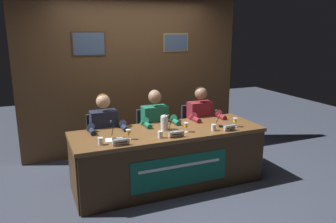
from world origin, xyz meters
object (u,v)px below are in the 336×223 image
Objects in this scene: chair_center at (152,140)px; chair_right at (196,134)px; water_cup_left at (101,142)px; microphone_center at (171,127)px; conference_table at (171,150)px; nameplate_center at (176,134)px; juice_glass_center at (186,126)px; water_cup_right at (214,128)px; chair_left at (103,146)px; document_stack_left at (114,140)px; nameplate_left at (121,142)px; panelist_right at (202,120)px; microphone_left at (113,133)px; water_pitcher_central at (164,123)px; juice_glass_right at (235,121)px; microphone_right at (219,121)px; water_cup_center at (160,135)px; panelist_left at (106,132)px; nameplate_right at (230,128)px; panelist_center at (157,126)px; juice_glass_left at (128,133)px.

chair_center is 1.00× the size of chair_right.
water_cup_left is 0.94m from microphone_center.
conference_table is 0.73m from chair_center.
water_cup_left is 0.43× the size of nameplate_center.
juice_glass_center is 1.46× the size of water_cup_right.
chair_left is (-0.74, 0.72, -0.08)m from conference_table.
chair_left is 3.75× the size of document_stack_left.
nameplate_left is (-0.72, -0.24, 0.29)m from conference_table.
microphone_left is at bearing -160.95° from panelist_right.
microphone_center is 2.54× the size of water_cup_right.
nameplate_left is 0.92× the size of water_pitcher_central.
nameplate_center is 0.92m from juice_glass_right.
microphone_right is (0.71, -0.00, 0.32)m from conference_table.
water_cup_center is 0.39× the size of microphone_right.
microphone_right is at bearing -0.48° from microphone_left.
panelist_left is at bearing -90.00° from chair_left.
microphone_left is 1.51m from nameplate_right.
juice_glass_center is (0.18, -0.59, 0.14)m from panelist_center.
juice_glass_right is at bearing 0.59° from water_cup_left.
panelist_left reaches higher than water_cup_right.
water_cup_right is 1.30m from document_stack_left.
chair_right is at bearing 30.76° from juice_glass_left.
panelist_left reaches higher than document_stack_left.
microphone_right is at bearing 9.81° from water_cup_center.
chair_left is 1.52m from panelist_right.
water_pitcher_central reaches higher than water_cup_center.
juice_glass_right reaches higher than document_stack_left.
nameplate_right is (0.73, -0.96, 0.37)m from chair_center.
panelist_right is at bearing -15.00° from chair_center.
panelist_right is (0.74, 0.52, 0.19)m from conference_table.
chair_center is at bearing 180.00° from chair_right.
panelist_center is at bearing 72.61° from water_cup_center.
conference_table is 1.04m from chair_right.
nameplate_left is 1.46m from nameplate_right.
microphone_center is 1.12m from chair_right.
juice_glass_left is at bearing -134.82° from panelist_center.
document_stack_left is (-0.72, -0.18, -0.09)m from water_pitcher_central.
water_cup_center is 0.76m from water_cup_right.
microphone_left reaches higher than water_cup_right.
water_cup_center is at bearing 166.46° from nameplate_center.
chair_right reaches higher than document_stack_left.
juice_glass_right is at bearing -31.39° from microphone_right.
microphone_left reaches higher than document_stack_left.
panelist_center reaches higher than juice_glass_right.
document_stack_left is (-1.50, -0.77, 0.34)m from chair_right.
microphone_left is at bearing 179.52° from microphone_right.
water_cup_left is 0.10× the size of chair_center.
panelist_right is (0.76, 0.74, -0.10)m from nameplate_center.
microphone_left is 0.24× the size of chair_right.
water_cup_left is 0.10× the size of chair_right.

